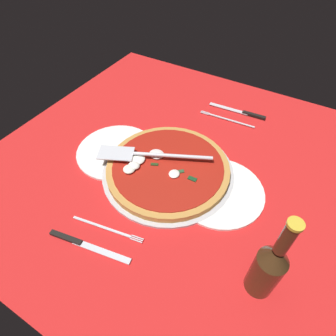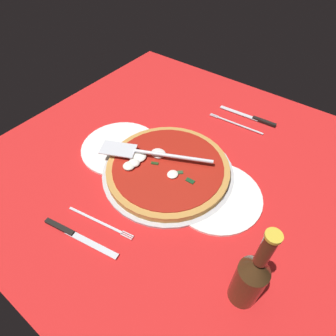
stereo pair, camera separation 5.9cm
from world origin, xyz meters
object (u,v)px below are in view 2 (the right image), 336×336
Objects in this scene: beer_bottle at (250,278)px; place_setting_far at (87,230)px; dinner_plate_right at (121,148)px; pizza at (167,168)px; dinner_plate_left at (216,196)px; pizza_server at (150,153)px; place_setting_near at (244,121)px.

place_setting_far is at bearing 13.45° from beer_bottle.
dinner_plate_right is 1.07× the size of place_setting_far.
pizza reaches higher than dinner_plate_right.
place_setting_far is at bearing 54.09° from dinner_plate_left.
dinner_plate_right is at bearing -18.93° from beer_bottle.
dinner_plate_right is 51.98cm from beer_bottle.
dinner_plate_left is 0.69× the size of pizza.
beer_bottle reaches higher than pizza_server.
dinner_plate_left is 0.98× the size of beer_bottle.
dinner_plate_left is at bearing -176.70° from pizza.
beer_bottle is (-24.59, 50.75, 8.34)cm from place_setting_near.
beer_bottle is at bearing 112.63° from place_setting_near.
place_setting_far is (19.30, 26.66, -0.15)cm from dinner_plate_left.
beer_bottle is at bearing 161.07° from dinner_plate_right.
pizza is at bearing -177.91° from dinner_plate_right.
place_setting_far is (10.96, 59.25, 0.01)cm from place_setting_near.
dinner_plate_left is at bearing -177.34° from dinner_plate_right.
pizza reaches higher than place_setting_far.
beer_bottle is (-48.56, 16.65, 8.19)cm from dinner_plate_right.
dinner_plate_left and dinner_plate_right have the same top height.
place_setting_far is 0.92× the size of beer_bottle.
dinner_plate_right is (32.31, 1.50, 0.00)cm from dinner_plate_left.
beer_bottle reaches higher than pizza.
pizza is 1.41× the size of beer_bottle.
dinner_plate_left is 32.34cm from dinner_plate_right.
place_setting_near is (8.34, -32.59, -0.15)cm from dinner_plate_left.
dinner_plate_right is at bearing 51.67° from place_setting_near.
place_setting_near is 57.00cm from beer_bottle.
pizza is (15.19, 0.88, 1.59)cm from dinner_plate_left.
dinner_plate_left is 1.10× the size of place_setting_near.
pizza is 1.55× the size of place_setting_far.
beer_bottle is (-35.55, -8.50, 8.34)cm from place_setting_far.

